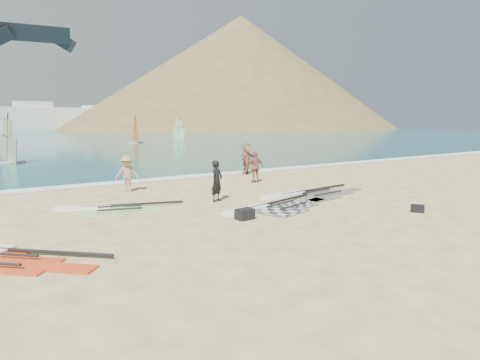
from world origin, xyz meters
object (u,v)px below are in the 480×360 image
rig_orange (308,194)px  beachgoer_back (255,167)px  person_wetsuit (217,181)px  gear_bag_near (245,214)px  gear_bag_far (417,209)px  rig_grey (273,208)px  beachgoer_mid (127,174)px  beachgoer_right (247,159)px  rig_green (109,209)px

rig_orange → beachgoer_back: beachgoer_back is taller
person_wetsuit → gear_bag_near: bearing=-129.1°
person_wetsuit → gear_bag_far: bearing=-74.0°
rig_grey → beachgoer_mid: bearing=103.2°
rig_orange → gear_bag_near: 5.45m
beachgoer_mid → beachgoer_right: size_ratio=0.89×
person_wetsuit → beachgoer_right: bearing=21.6°
rig_green → gear_bag_near: 5.40m
rig_green → rig_orange: bearing=4.8°
beachgoer_mid → beachgoer_back: 6.93m
rig_green → beachgoer_back: (8.75, 2.52, 0.81)m
gear_bag_far → rig_grey: bearing=140.5°
gear_bag_far → beachgoer_right: (0.78, 12.45, 0.86)m
person_wetsuit → beachgoer_back: person_wetsuit is taller
rig_orange → beachgoer_back: size_ratio=3.28×
rig_grey → beachgoer_right: beachgoer_right is taller
gear_bag_far → person_wetsuit: 7.95m
person_wetsuit → beachgoer_back: (4.42, 3.35, -0.02)m
beachgoer_mid → beachgoer_back: bearing=13.8°
gear_bag_near → beachgoer_back: beachgoer_back is taller
rig_green → rig_orange: rig_orange is taller
gear_bag_near → gear_bag_far: size_ratio=1.28×
beachgoer_back → beachgoer_right: (1.62, 3.19, 0.14)m
gear_bag_near → rig_grey: bearing=23.0°
rig_orange → gear_bag_near: gear_bag_near is taller
rig_orange → beachgoer_right: 7.91m
gear_bag_near → beachgoer_right: 11.95m
rig_orange → gear_bag_near: bearing=-162.7°
rig_grey → beachgoer_mid: size_ratio=2.96×
gear_bag_far → beachgoer_mid: (-7.69, 10.26, 0.75)m
rig_orange → beachgoer_mid: beachgoer_mid is taller
rig_grey → gear_bag_far: (4.20, -3.46, 0.09)m
beachgoer_back → gear_bag_far: bearing=102.5°
gear_bag_near → rig_orange: bearing=23.1°
rig_grey → rig_orange: rig_orange is taller
rig_orange → beachgoer_back: 4.53m
gear_bag_near → beachgoer_mid: size_ratio=0.33×
rig_grey → beachgoer_back: (3.36, 5.81, 0.81)m
gear_bag_near → person_wetsuit: (0.78, 3.24, 0.69)m
rig_grey → gear_bag_far: 5.44m
gear_bag_far → gear_bag_near: bearing=156.1°
gear_bag_far → beachgoer_mid: 12.85m
rig_green → beachgoer_back: 9.14m
gear_bag_far → beachgoer_back: size_ratio=0.27×
rig_green → rig_orange: 8.77m
gear_bag_near → beachgoer_right: (6.82, 9.78, 0.81)m
rig_orange → rig_grey: bearing=-162.6°
rig_grey → rig_green: size_ratio=1.10×
gear_bag_near → gear_bag_far: gear_bag_near is taller
gear_bag_near → beachgoer_back: (5.20, 6.59, 0.67)m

